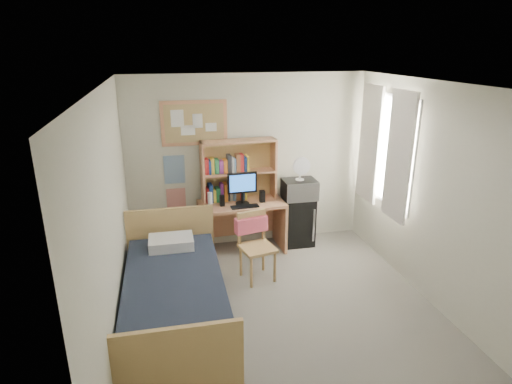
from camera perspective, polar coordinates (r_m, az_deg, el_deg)
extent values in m
cube|color=gray|center=(5.16, 3.99, -16.31)|extent=(3.60, 4.20, 0.02)
cube|color=white|center=(4.23, 4.81, 13.96)|extent=(3.60, 4.20, 0.02)
cube|color=beige|center=(6.46, -1.08, 4.05)|extent=(3.60, 0.04, 2.60)
cube|color=beige|center=(2.84, 17.46, -17.98)|extent=(3.60, 0.04, 2.60)
cube|color=beige|center=(4.38, -18.84, -4.44)|extent=(0.04, 4.20, 2.60)
cube|color=beige|center=(5.32, 23.24, -0.86)|extent=(0.04, 4.20, 2.60)
cube|color=white|center=(6.18, 16.86, 5.39)|extent=(0.10, 1.40, 1.70)
cube|color=white|center=(5.83, 18.50, 4.45)|extent=(0.04, 0.55, 1.70)
cube|color=white|center=(6.51, 14.93, 6.23)|extent=(0.04, 0.55, 1.70)
cube|color=tan|center=(6.21, -8.24, 9.09)|extent=(0.94, 0.03, 0.64)
cube|color=#255E95|center=(6.35, -10.84, 2.95)|extent=(0.30, 0.01, 0.42)
cube|color=red|center=(6.49, -10.59, -1.04)|extent=(0.28, 0.01, 0.36)
cube|color=tan|center=(6.43, -1.91, -4.66)|extent=(1.27, 0.68, 0.78)
cube|color=tan|center=(5.64, 0.21, -7.42)|extent=(0.55, 0.55, 0.92)
cube|color=black|center=(6.71, 5.61, -3.79)|extent=(0.45, 0.45, 0.76)
cube|color=black|center=(4.93, -10.74, -14.12)|extent=(1.11, 2.18, 0.60)
cube|color=tan|center=(6.28, -2.32, 2.91)|extent=(1.11, 0.33, 0.90)
cube|color=black|center=(6.15, -1.84, 0.40)|extent=(0.43, 0.05, 0.46)
cube|color=black|center=(6.10, -1.50, -1.95)|extent=(0.40, 0.15, 0.02)
cube|color=black|center=(6.14, -4.54, -1.16)|extent=(0.07, 0.07, 0.16)
cube|color=black|center=(6.27, 0.84, -0.58)|extent=(0.08, 0.08, 0.18)
cylinder|color=silver|center=(6.06, -6.15, -1.11)|extent=(0.07, 0.07, 0.23)
cube|color=#FD607A|center=(5.70, -0.65, -4.34)|extent=(0.46, 0.23, 0.21)
cube|color=#BBBBC0|center=(6.51, 5.81, 0.40)|extent=(0.50, 0.38, 0.29)
cylinder|color=silver|center=(6.42, 5.90, 2.99)|extent=(0.26, 0.26, 0.32)
cube|color=silver|center=(5.42, -11.24, -6.59)|extent=(0.54, 0.38, 0.13)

